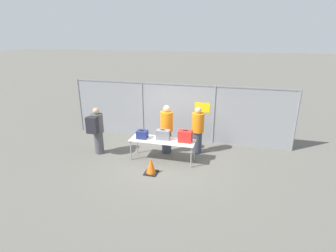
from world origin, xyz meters
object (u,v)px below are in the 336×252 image
object	(u,v)px
suitcase_red	(185,136)
security_worker_near	(167,129)
inspection_table	(163,141)
suitcase_navy	(142,134)
traveler_hooded	(97,129)
suitcase_grey	(163,135)
security_worker_far	(198,130)
utility_trailer	(224,114)
traffic_cone	(151,167)

from	to	relation	value
suitcase_red	security_worker_near	xyz separation A→B (m)	(-0.80, 0.57, -0.01)
inspection_table	suitcase_navy	size ratio (longest dim) A/B	6.21
suitcase_navy	traveler_hooded	size ratio (longest dim) A/B	0.21
suitcase_grey	security_worker_far	bearing A→B (deg)	38.56
utility_trailer	traffic_cone	world-z (taller)	utility_trailer
security_worker_near	inspection_table	bearing A→B (deg)	96.49
traveler_hooded	traffic_cone	size ratio (longest dim) A/B	3.42
suitcase_red	traveler_hooded	bearing A→B (deg)	-176.78
inspection_table	suitcase_navy	distance (m)	0.75
inspection_table	suitcase_red	world-z (taller)	suitcase_red
suitcase_grey	traveler_hooded	bearing A→B (deg)	-175.84
traveler_hooded	inspection_table	bearing A→B (deg)	-13.25
suitcase_navy	security_worker_far	distance (m)	2.01
suitcase_red	security_worker_far	bearing A→B (deg)	71.01
inspection_table	utility_trailer	bearing A→B (deg)	69.12
suitcase_navy	traffic_cone	world-z (taller)	suitcase_navy
suitcase_grey	utility_trailer	distance (m)	5.02
suitcase_red	suitcase_grey	bearing A→B (deg)	-179.75
suitcase_grey	traffic_cone	size ratio (longest dim) A/B	0.94
suitcase_grey	security_worker_near	bearing A→B (deg)	92.53
suitcase_navy	security_worker_near	xyz separation A→B (m)	(0.70, 0.65, 0.04)
suitcase_grey	suitcase_red	bearing A→B (deg)	0.25
suitcase_grey	inspection_table	bearing A→B (deg)	-92.14
security_worker_near	security_worker_far	size ratio (longest dim) A/B	1.03
inspection_table	suitcase_red	xyz separation A→B (m)	(0.77, 0.06, 0.25)
suitcase_red	utility_trailer	distance (m)	4.80
traveler_hooded	security_worker_near	size ratio (longest dim) A/B	0.96
suitcase_navy	security_worker_near	size ratio (longest dim) A/B	0.20
suitcase_grey	security_worker_near	xyz separation A→B (m)	(-0.03, 0.57, 0.01)
traffic_cone	traveler_hooded	bearing A→B (deg)	159.29
suitcase_red	utility_trailer	world-z (taller)	suitcase_red
suitcase_navy	suitcase_grey	distance (m)	0.73
traveler_hooded	security_worker_far	xyz separation A→B (m)	(3.47, 1.02, -0.05)
security_worker_near	suitcase_grey	bearing A→B (deg)	96.89
suitcase_red	traffic_cone	xyz separation A→B (m)	(-0.86, -1.05, -0.71)
suitcase_grey	traveler_hooded	distance (m)	2.41
suitcase_navy	security_worker_far	size ratio (longest dim) A/B	0.21
utility_trailer	security_worker_far	bearing A→B (deg)	-100.92
suitcase_navy	traveler_hooded	bearing A→B (deg)	-176.77
security_worker_far	suitcase_grey	bearing A→B (deg)	43.31
suitcase_grey	suitcase_red	xyz separation A→B (m)	(0.77, 0.00, 0.03)
suitcase_navy	utility_trailer	bearing A→B (deg)	62.02
traveler_hooded	utility_trailer	size ratio (longest dim) A/B	0.47
suitcase_red	security_worker_near	world-z (taller)	security_worker_near
inspection_table	security_worker_far	xyz separation A→B (m)	(1.06, 0.90, 0.20)
traveler_hooded	security_worker_near	world-z (taller)	security_worker_near
suitcase_navy	traveler_hooded	world-z (taller)	traveler_hooded
inspection_table	security_worker_near	distance (m)	0.67
security_worker_far	traffic_cone	bearing A→B (deg)	63.46
suitcase_red	security_worker_far	world-z (taller)	security_worker_far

